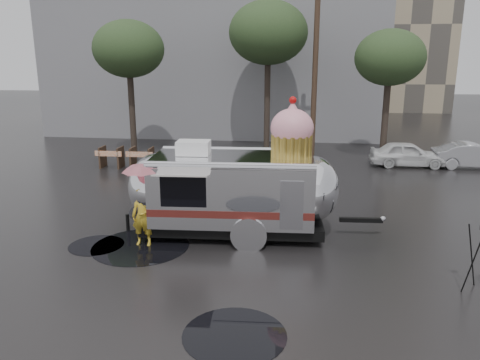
# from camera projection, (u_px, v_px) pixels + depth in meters

# --- Properties ---
(ground) EXTENTS (120.00, 120.00, 0.00)m
(ground) POSITION_uv_depth(u_px,v_px,m) (226.00, 264.00, 11.95)
(ground) COLOR black
(ground) RESTS_ON ground
(puddles) EXTENTS (6.21, 9.77, 0.01)m
(puddles) POSITION_uv_depth(u_px,v_px,m) (165.00, 238.00, 13.67)
(puddles) COLOR black
(puddles) RESTS_ON ground
(grey_building) EXTENTS (22.00, 12.00, 13.00)m
(grey_building) POSITION_uv_depth(u_px,v_px,m) (221.00, 37.00, 33.81)
(grey_building) COLOR slate
(grey_building) RESTS_ON ground
(utility_pole) EXTENTS (1.60, 0.28, 9.00)m
(utility_pole) POSITION_uv_depth(u_px,v_px,m) (315.00, 67.00, 23.91)
(utility_pole) COLOR #473323
(utility_pole) RESTS_ON ground
(tree_left) EXTENTS (3.64, 3.64, 6.95)m
(tree_left) POSITION_uv_depth(u_px,v_px,m) (129.00, 50.00, 23.87)
(tree_left) COLOR #382D26
(tree_left) RESTS_ON ground
(tree_mid) EXTENTS (4.20, 4.20, 8.03)m
(tree_mid) POSITION_uv_depth(u_px,v_px,m) (268.00, 33.00, 24.73)
(tree_mid) COLOR #382D26
(tree_mid) RESTS_ON ground
(tree_right) EXTENTS (3.36, 3.36, 6.42)m
(tree_right) POSITION_uv_depth(u_px,v_px,m) (390.00, 58.00, 22.43)
(tree_right) COLOR #382D26
(tree_right) RESTS_ON ground
(barricade_row) EXTENTS (4.30, 0.80, 1.00)m
(barricade_row) POSITION_uv_depth(u_px,v_px,m) (142.00, 158.00, 22.04)
(barricade_row) COLOR #473323
(barricade_row) RESTS_ON ground
(airstream_trailer) EXTENTS (7.71, 3.16, 4.15)m
(airstream_trailer) POSITION_uv_depth(u_px,v_px,m) (236.00, 187.00, 13.63)
(airstream_trailer) COLOR silver
(airstream_trailer) RESTS_ON ground
(person_left) EXTENTS (0.62, 0.42, 1.71)m
(person_left) POSITION_uv_depth(u_px,v_px,m) (143.00, 216.00, 12.96)
(person_left) COLOR gold
(person_left) RESTS_ON ground
(umbrella_pink) EXTENTS (1.21, 1.21, 2.37)m
(umbrella_pink) POSITION_uv_depth(u_px,v_px,m) (141.00, 177.00, 12.68)
(umbrella_pink) COLOR pink
(umbrella_pink) RESTS_ON ground
(tripod) EXTENTS (0.64, 0.63, 1.60)m
(tripod) POSITION_uv_depth(u_px,v_px,m) (480.00, 252.00, 10.31)
(tripod) COLOR black
(tripod) RESTS_ON ground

